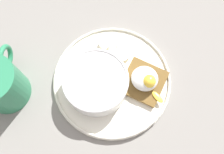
% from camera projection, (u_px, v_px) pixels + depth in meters
% --- Properties ---
extents(ground_plane, '(1.20, 1.20, 0.02)m').
position_uv_depth(ground_plane, '(112.00, 83.00, 0.55)').
color(ground_plane, gray).
rests_on(ground_plane, ground).
extents(plate, '(0.25, 0.25, 0.02)m').
position_uv_depth(plate, '(112.00, 80.00, 0.53)').
color(plate, silver).
rests_on(plate, ground_plane).
extents(oatmeal_bowl, '(0.13, 0.13, 0.05)m').
position_uv_depth(oatmeal_bowl, '(96.00, 83.00, 0.50)').
color(oatmeal_bowl, white).
rests_on(oatmeal_bowl, plate).
extents(toast_slice, '(0.09, 0.09, 0.01)m').
position_uv_depth(toast_slice, '(143.00, 82.00, 0.52)').
color(toast_slice, brown).
rests_on(toast_slice, plate).
extents(poached_egg, '(0.08, 0.06, 0.04)m').
position_uv_depth(poached_egg, '(146.00, 79.00, 0.50)').
color(poached_egg, white).
rests_on(poached_egg, toast_slice).
extents(banana_slice_front, '(0.04, 0.04, 0.01)m').
position_uv_depth(banana_slice_front, '(117.00, 48.00, 0.55)').
color(banana_slice_front, beige).
rests_on(banana_slice_front, plate).
extents(banana_slice_left, '(0.04, 0.04, 0.01)m').
position_uv_depth(banana_slice_left, '(124.00, 57.00, 0.54)').
color(banana_slice_left, '#F1E4BB').
rests_on(banana_slice_left, plate).
extents(banana_slice_back, '(0.03, 0.04, 0.02)m').
position_uv_depth(banana_slice_back, '(105.00, 43.00, 0.55)').
color(banana_slice_back, '#F2E5C1').
rests_on(banana_slice_back, plate).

